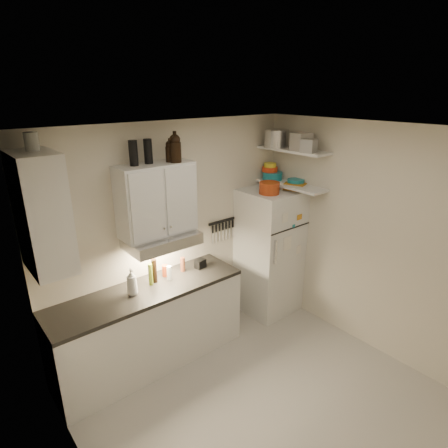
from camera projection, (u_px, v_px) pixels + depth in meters
floor at (262, 401)px, 3.71m from camera, size 3.20×3.00×0.02m
ceiling at (274, 131)px, 2.82m from camera, size 3.20×3.00×0.02m
back_wall at (174, 235)px, 4.36m from camera, size 3.20×0.02×2.60m
left_wall at (84, 366)px, 2.30m from camera, size 0.02×3.00×2.60m
right_wall at (367, 240)px, 4.23m from camera, size 0.02×3.00×2.60m
base_cabinet at (150, 328)px, 4.10m from camera, size 2.10×0.60×0.88m
countertop at (148, 291)px, 3.94m from camera, size 2.10×0.62×0.04m
upper_cabinet at (156, 200)px, 3.88m from camera, size 0.80×0.33×0.75m
side_cabinet at (42, 213)px, 3.06m from camera, size 0.33×0.55×1.00m
range_hood at (162, 240)px, 3.98m from camera, size 0.76×0.46×0.12m
fridge at (269, 252)px, 5.01m from camera, size 0.70×0.68×1.70m
shelf_hi at (293, 150)px, 4.57m from camera, size 0.30×0.95×0.03m
shelf_lo at (291, 185)px, 4.72m from camera, size 0.30×0.95×0.03m
knife_strip at (222, 221)px, 4.75m from camera, size 0.42×0.02×0.03m
dutch_oven at (269, 188)px, 4.54m from camera, size 0.27×0.27×0.14m
book_stack at (295, 186)px, 4.73m from camera, size 0.29×0.32×0.09m
spice_jar at (282, 186)px, 4.73m from camera, size 0.07×0.07×0.09m
stock_pot at (277, 138)px, 4.65m from camera, size 0.30×0.30×0.22m
tin_a at (301, 142)px, 4.40m from camera, size 0.22×0.21×0.21m
tin_b at (309, 146)px, 4.28m from camera, size 0.18×0.18×0.15m
bowl_teal at (272, 176)px, 4.92m from camera, size 0.26×0.26×0.10m
bowl_orange at (270, 169)px, 4.92m from camera, size 0.21×0.21×0.06m
bowl_yellow at (270, 165)px, 4.90m from camera, size 0.16×0.16×0.05m
plates at (296, 181)px, 4.74m from camera, size 0.27×0.27×0.05m
growler_a at (170, 151)px, 3.80m from camera, size 0.12×0.12×0.22m
growler_b at (175, 148)px, 3.77m from camera, size 0.15×0.15×0.29m
thermos_a at (148, 151)px, 3.71m from camera, size 0.09×0.09×0.24m
thermos_b at (133, 153)px, 3.60m from camera, size 0.09×0.09×0.25m
side_jar at (32, 142)px, 2.90m from camera, size 0.14×0.14×0.14m
soap_bottle at (132, 281)px, 3.78m from camera, size 0.13×0.13×0.32m
pepper_mill at (183, 264)px, 4.30m from camera, size 0.06×0.06×0.17m
oil_bottle at (151, 274)px, 3.99m from camera, size 0.05×0.05×0.25m
vinegar_bottle at (154, 271)px, 4.04m from camera, size 0.07×0.07×0.27m
clear_bottle at (169, 273)px, 4.11m from camera, size 0.06×0.06×0.16m
red_jar at (165, 271)px, 4.19m from camera, size 0.08×0.08×0.13m
caddy at (200, 264)px, 4.39m from camera, size 0.13×0.11×0.10m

